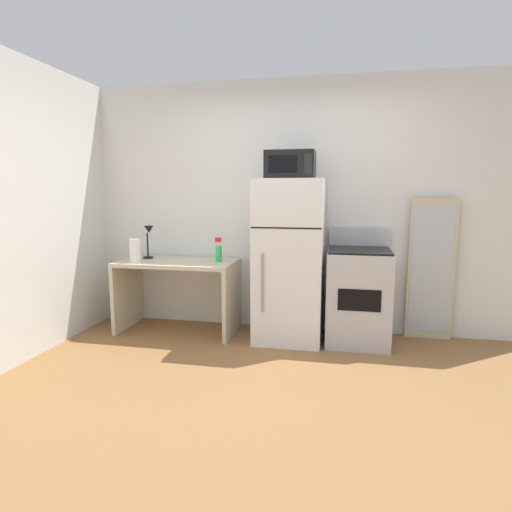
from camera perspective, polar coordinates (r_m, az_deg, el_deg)
ground_plane at (r=3.17m, az=1.04°, el=-18.72°), size 12.00×12.00×0.00m
wall_back_white at (r=4.50m, az=5.08°, el=6.58°), size 5.00×0.10×2.60m
desk at (r=4.51m, az=-10.49°, el=-3.41°), size 1.21×0.63×0.75m
desk_lamp at (r=4.66m, az=-14.29°, el=2.59°), size 0.14×0.12×0.35m
paper_towel_roll at (r=4.47m, az=-15.98°, el=0.73°), size 0.11×0.11×0.24m
spray_bottle at (r=4.34m, az=-5.06°, el=0.53°), size 0.06×0.06×0.25m
refrigerator at (r=4.16m, az=4.56°, el=-0.63°), size 0.65×0.67×1.58m
microwave at (r=4.10m, az=4.68°, el=12.14°), size 0.46×0.35×0.26m
oven_range at (r=4.23m, az=13.60°, el=-5.19°), size 0.59×0.61×1.10m
leaning_mirror at (r=4.51m, az=22.55°, el=-1.72°), size 0.44×0.03×1.40m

